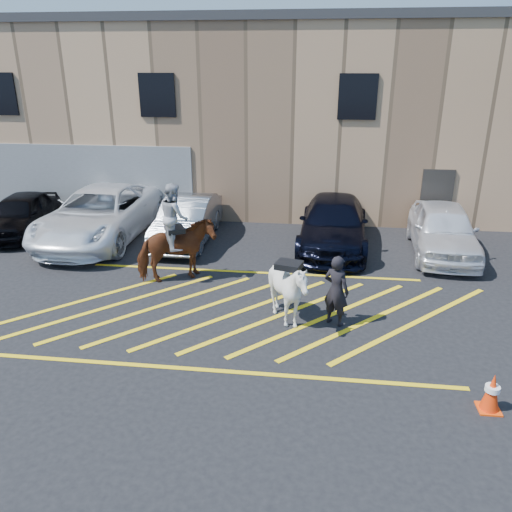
# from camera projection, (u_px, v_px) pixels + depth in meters

# --- Properties ---
(ground) EXTENTS (90.00, 90.00, 0.00)m
(ground) POSITION_uv_depth(u_px,v_px,m) (240.00, 307.00, 12.43)
(ground) COLOR black
(ground) RESTS_ON ground
(car_black_suv) EXTENTS (2.18, 4.34, 1.42)m
(car_black_suv) POSITION_uv_depth(u_px,v_px,m) (21.00, 214.00, 17.53)
(car_black_suv) COLOR black
(car_black_suv) RESTS_ON ground
(car_white_pickup) EXTENTS (2.96, 6.25, 1.73)m
(car_white_pickup) POSITION_uv_depth(u_px,v_px,m) (100.00, 214.00, 16.96)
(car_white_pickup) COLOR white
(car_white_pickup) RESTS_ON ground
(car_silver_sedan) EXTENTS (1.57, 4.47, 1.47)m
(car_silver_sedan) POSITION_uv_depth(u_px,v_px,m) (187.00, 220.00, 16.79)
(car_silver_sedan) COLOR gray
(car_silver_sedan) RESTS_ON ground
(car_blue_suv) EXTENTS (2.43, 5.40, 1.54)m
(car_blue_suv) POSITION_uv_depth(u_px,v_px,m) (333.00, 223.00, 16.33)
(car_blue_suv) COLOR black
(car_blue_suv) RESTS_ON ground
(car_white_suv) EXTENTS (2.18, 4.76, 1.58)m
(car_white_suv) POSITION_uv_depth(u_px,v_px,m) (443.00, 229.00, 15.66)
(car_white_suv) COLOR white
(car_white_suv) RESTS_ON ground
(handler) EXTENTS (0.74, 0.66, 1.69)m
(handler) POSITION_uv_depth(u_px,v_px,m) (336.00, 291.00, 11.34)
(handler) COLOR black
(handler) RESTS_ON ground
(warehouse) EXTENTS (32.42, 10.20, 7.30)m
(warehouse) POSITION_uv_depth(u_px,v_px,m) (280.00, 111.00, 22.20)
(warehouse) COLOR tan
(warehouse) RESTS_ON ground
(hatching_zone) EXTENTS (12.60, 5.12, 0.01)m
(hatching_zone) POSITION_uv_depth(u_px,v_px,m) (239.00, 312.00, 12.15)
(hatching_zone) COLOR yellow
(hatching_zone) RESTS_ON ground
(mounted_bay) EXTENTS (2.28, 1.84, 2.75)m
(mounted_bay) POSITION_uv_depth(u_px,v_px,m) (176.00, 243.00, 13.56)
(mounted_bay) COLOR brown
(mounted_bay) RESTS_ON ground
(saddled_white) EXTENTS (1.65, 1.77, 1.64)m
(saddled_white) POSITION_uv_depth(u_px,v_px,m) (288.00, 291.00, 11.37)
(saddled_white) COLOR silver
(saddled_white) RESTS_ON ground
(traffic_cone) EXTENTS (0.38, 0.38, 0.73)m
(traffic_cone) POSITION_uv_depth(u_px,v_px,m) (492.00, 392.00, 8.62)
(traffic_cone) COLOR #FF440A
(traffic_cone) RESTS_ON ground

